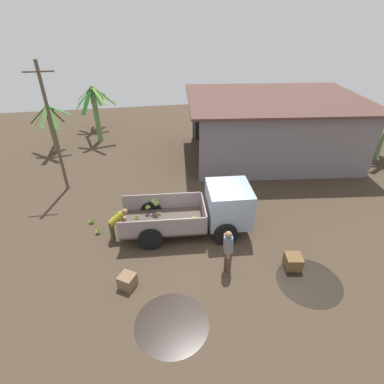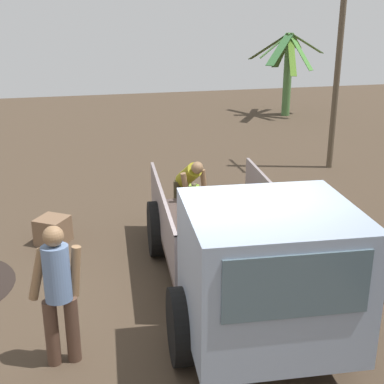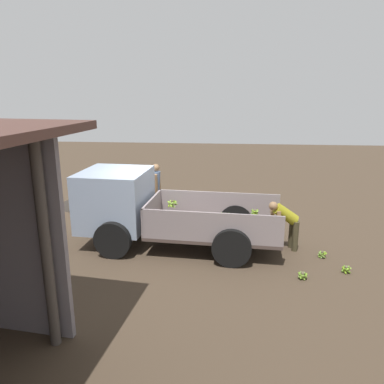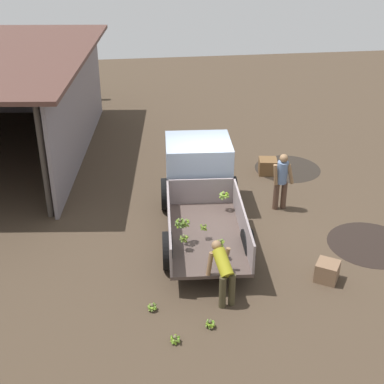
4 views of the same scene
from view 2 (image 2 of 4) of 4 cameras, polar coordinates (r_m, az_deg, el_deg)
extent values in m
plane|color=#423427|center=(7.01, 1.82, -13.29)|extent=(36.00, 36.00, 0.00)
cube|color=#493B35|center=(8.14, 2.84, -4.58)|extent=(3.28, 1.97, 0.08)
cube|color=gray|center=(8.20, 8.70, -1.69)|extent=(3.15, 0.28, 0.69)
cube|color=gray|center=(7.87, -3.18, -2.42)|extent=(3.15, 0.28, 0.69)
cube|color=gray|center=(6.61, 5.70, -6.96)|extent=(0.18, 1.75, 0.69)
cube|color=#8F9FB6|center=(5.68, 8.21, -8.50)|extent=(1.71, 1.82, 1.42)
cube|color=#4C606B|center=(4.88, 11.17, -9.87)|extent=(0.13, 1.37, 0.63)
cylinder|color=black|center=(6.52, 15.08, -12.24)|extent=(0.89, 0.28, 0.87)
cylinder|color=black|center=(6.07, -1.28, -14.13)|extent=(0.89, 0.28, 0.87)
cylinder|color=black|center=(8.79, 7.99, -3.14)|extent=(0.89, 0.28, 0.87)
cylinder|color=black|center=(8.46, -3.87, -3.93)|extent=(0.89, 0.28, 0.87)
sphere|color=brown|center=(6.79, 0.40, -4.96)|extent=(0.07, 0.07, 0.07)
cylinder|color=#5A741D|center=(6.78, -0.13, -5.57)|extent=(0.19, 0.10, 0.15)
cylinder|color=#7EA723|center=(6.76, 0.36, -5.73)|extent=(0.10, 0.18, 0.17)
cylinder|color=#80AE2D|center=(6.78, 0.90, -5.59)|extent=(0.16, 0.16, 0.16)
cylinder|color=#80AA43|center=(6.84, 0.88, -5.45)|extent=(0.17, 0.07, 0.17)
cylinder|color=#87A846|center=(6.87, 0.66, -5.05)|extent=(0.16, 0.19, 0.12)
cylinder|color=#75A233|center=(6.87, 0.07, -5.05)|extent=(0.09, 0.20, 0.12)
cylinder|color=#7DAE26|center=(6.84, -0.15, -5.40)|extent=(0.18, 0.13, 0.16)
sphere|color=#433C2B|center=(8.33, 6.58, 0.54)|extent=(0.07, 0.07, 0.07)
cylinder|color=#507323|center=(8.27, 6.82, 0.06)|extent=(0.07, 0.20, 0.12)
cylinder|color=olive|center=(8.32, 7.06, 0.09)|extent=(0.18, 0.15, 0.14)
cylinder|color=olive|center=(8.37, 6.95, 0.08)|extent=(0.17, 0.04, 0.17)
cylinder|color=olive|center=(8.41, 6.76, 0.26)|extent=(0.16, 0.16, 0.15)
cylinder|color=olive|center=(8.40, 6.38, 0.14)|extent=(0.07, 0.16, 0.18)
cylinder|color=olive|center=(8.37, 6.04, 0.33)|extent=(0.18, 0.16, 0.11)
cylinder|color=olive|center=(8.33, 6.10, 0.10)|extent=(0.19, 0.05, 0.15)
cylinder|color=olive|center=(8.30, 6.36, -0.07)|extent=(0.15, 0.13, 0.18)
sphere|color=brown|center=(8.80, 0.22, 0.74)|extent=(0.07, 0.07, 0.07)
cylinder|color=#7FAD34|center=(8.86, 0.18, 0.47)|extent=(0.05, 0.14, 0.14)
cylinder|color=olive|center=(8.84, 0.01, 0.38)|extent=(0.11, 0.12, 0.15)
cylinder|color=olive|center=(8.81, -0.17, 0.44)|extent=(0.16, 0.06, 0.12)
cylinder|color=#87AB36|center=(8.78, -0.03, 0.33)|extent=(0.15, 0.12, 0.13)
cylinder|color=#59782E|center=(8.75, 0.29, 0.35)|extent=(0.05, 0.16, 0.11)
cylinder|color=olive|center=(8.79, 0.43, 0.28)|extent=(0.10, 0.14, 0.14)
cylinder|color=olive|center=(8.82, 0.49, 0.34)|extent=(0.13, 0.06, 0.15)
cylinder|color=#72A124|center=(8.85, 0.40, 0.43)|extent=(0.13, 0.12, 0.14)
sphere|color=brown|center=(8.13, 3.12, -1.64)|extent=(0.07, 0.07, 0.07)
cylinder|color=#577A18|center=(8.16, 3.49, -1.88)|extent=(0.14, 0.04, 0.10)
cylinder|color=olive|center=(8.19, 3.24, -1.82)|extent=(0.11, 0.13, 0.11)
cylinder|color=olive|center=(8.18, 2.94, -1.96)|extent=(0.08, 0.12, 0.13)
cylinder|color=olive|center=(8.16, 2.84, -2.02)|extent=(0.12, 0.08, 0.13)
cylinder|color=#5A7431|center=(8.13, 2.90, -2.10)|extent=(0.12, 0.08, 0.13)
cylinder|color=#5C7E20|center=(8.10, 3.17, -2.09)|extent=(0.05, 0.14, 0.11)
cylinder|color=#86A443|center=(8.14, 3.34, -2.10)|extent=(0.10, 0.11, 0.14)
sphere|color=#49422F|center=(8.64, 5.62, -0.39)|extent=(0.07, 0.07, 0.07)
cylinder|color=olive|center=(8.68, 5.92, -0.69)|extent=(0.14, 0.05, 0.13)
cylinder|color=#8AA641|center=(8.71, 5.68, -0.61)|extent=(0.11, 0.14, 0.13)
cylinder|color=#5D7A1D|center=(8.69, 5.43, -0.69)|extent=(0.09, 0.14, 0.14)
cylinder|color=#5A7D24|center=(8.66, 5.23, -0.64)|extent=(0.16, 0.09, 0.11)
cylinder|color=#84A435|center=(8.61, 5.36, -0.71)|extent=(0.15, 0.12, 0.09)
cylinder|color=olive|center=(8.60, 5.63, -0.78)|extent=(0.08, 0.16, 0.11)
cylinder|color=#769D41|center=(8.63, 5.89, -0.79)|extent=(0.11, 0.15, 0.12)
sphere|color=brown|center=(8.26, 5.90, 0.08)|extent=(0.07, 0.07, 0.07)
cylinder|color=olive|center=(8.25, 5.56, -0.37)|extent=(0.15, 0.07, 0.14)
cylinder|color=olive|center=(8.21, 5.85, -0.37)|extent=(0.10, 0.17, 0.11)
cylinder|color=#5A7A2C|center=(8.22, 6.16, -0.33)|extent=(0.08, 0.17, 0.11)
cylinder|color=#7CA83B|center=(8.27, 6.26, -0.35)|extent=(0.15, 0.10, 0.14)
cylinder|color=olive|center=(8.31, 6.23, -0.23)|extent=(0.16, 0.07, 0.14)
cylinder|color=olive|center=(8.33, 6.00, -0.21)|extent=(0.12, 0.14, 0.14)
cylinder|color=olive|center=(8.32, 5.67, -0.22)|extent=(0.08, 0.15, 0.14)
cylinder|color=olive|center=(8.28, 5.43, -0.13)|extent=(0.16, 0.12, 0.10)
cylinder|color=brown|center=(13.00, 15.49, 14.87)|extent=(0.14, 0.14, 5.78)
cylinder|color=#49733D|center=(19.34, 10.15, 12.09)|extent=(0.29, 0.29, 2.78)
cube|color=#5A8B29|center=(18.80, 10.60, 14.23)|extent=(0.98, 0.39, 1.34)
cube|color=#488537|center=(19.00, 11.51, 14.46)|extent=(0.92, 0.73, 1.20)
cube|color=#59813D|center=(19.51, 12.08, 15.27)|extent=(0.34, 1.27, 0.71)
cube|color=#406119|center=(19.81, 10.86, 15.57)|extent=(1.10, 0.96, 0.60)
cube|color=#345525|center=(19.80, 9.59, 14.64)|extent=(1.21, 0.27, 1.28)
cube|color=#394E22|center=(19.66, 8.26, 15.12)|extent=(1.45, 1.15, 0.98)
cube|color=#467537|center=(19.14, 8.83, 15.17)|extent=(0.45, 1.04, 0.85)
cube|color=#305F31|center=(18.54, 9.37, 14.82)|extent=(1.27, 1.31, 0.97)
cylinder|color=#50372A|center=(6.23, -14.72, -14.32)|extent=(0.16, 0.16, 0.79)
cylinder|color=#50372A|center=(6.24, -12.62, -14.09)|extent=(0.16, 0.16, 0.79)
cylinder|color=slate|center=(5.90, -14.23, -8.41)|extent=(0.35, 0.31, 0.63)
sphere|color=#8C6746|center=(5.74, -14.59, -4.59)|extent=(0.22, 0.22, 0.22)
cylinder|color=#8C6746|center=(5.99, -16.16, -8.43)|extent=(0.12, 0.25, 0.59)
cylinder|color=#8C6746|center=(5.96, -12.34, -8.26)|extent=(0.11, 0.17, 0.59)
cylinder|color=#3E3723|center=(9.92, -0.46, -0.68)|extent=(0.18, 0.18, 0.74)
cylinder|color=#3E3723|center=(9.83, -1.55, -0.87)|extent=(0.18, 0.18, 0.74)
cylinder|color=#9B941D|center=(9.50, -0.37, 1.81)|extent=(0.68, 0.42, 0.56)
sphere|color=#8C6746|center=(9.16, 0.56, 2.61)|extent=(0.21, 0.21, 0.21)
cylinder|color=#8C6746|center=(9.43, 1.29, 0.82)|extent=(0.13, 0.18, 0.56)
cylinder|color=#8C6746|center=(9.25, -0.66, 0.46)|extent=(0.14, 0.22, 0.56)
sphere|color=brown|center=(11.08, 3.89, 0.18)|extent=(0.07, 0.07, 0.07)
cylinder|color=#5A8022|center=(11.12, 4.15, -0.05)|extent=(0.15, 0.06, 0.13)
cylinder|color=#77AA26|center=(11.14, 3.97, -0.04)|extent=(0.12, 0.13, 0.14)
cylinder|color=olive|center=(11.14, 3.70, 0.01)|extent=(0.09, 0.15, 0.13)
cylinder|color=#6C9F2F|center=(11.08, 3.55, 0.00)|extent=(0.17, 0.06, 0.09)
cylinder|color=#4F741F|center=(11.05, 3.79, -0.16)|extent=(0.12, 0.15, 0.12)
cylinder|color=olive|center=(11.07, 4.07, -0.18)|extent=(0.10, 0.14, 0.14)
sphere|color=brown|center=(10.33, 7.41, -1.44)|extent=(0.07, 0.07, 0.07)
cylinder|color=olive|center=(10.32, 7.11, -1.71)|extent=(0.15, 0.05, 0.11)
cylinder|color=olive|center=(10.29, 7.36, -1.78)|extent=(0.11, 0.15, 0.11)
cylinder|color=#5C8523|center=(10.30, 7.57, -1.79)|extent=(0.07, 0.15, 0.12)
cylinder|color=olive|center=(10.35, 7.65, -1.75)|extent=(0.14, 0.07, 0.14)
cylinder|color=olive|center=(10.39, 7.55, -1.59)|extent=(0.14, 0.13, 0.11)
cylinder|color=olive|center=(10.40, 7.34, -1.49)|extent=(0.07, 0.16, 0.09)
cylinder|color=#83B12E|center=(10.37, 7.13, -1.64)|extent=(0.13, 0.13, 0.12)
sphere|color=#4A4330|center=(10.60, 0.67, -0.69)|extent=(0.07, 0.07, 0.07)
cylinder|color=olive|center=(10.59, 0.82, -1.08)|extent=(0.08, 0.13, 0.14)
cylinder|color=olive|center=(10.61, 0.99, -0.95)|extent=(0.15, 0.09, 0.11)
cylinder|color=olive|center=(10.65, 0.86, -0.95)|extent=(0.13, 0.09, 0.14)
cylinder|color=olive|center=(10.67, 0.72, -0.80)|extent=(0.09, 0.16, 0.10)
cylinder|color=#78AE25|center=(10.66, 0.47, -0.82)|extent=(0.09, 0.15, 0.11)
cylinder|color=#8CB037|center=(10.62, 0.33, -0.88)|extent=(0.16, 0.08, 0.10)
cylinder|color=olive|center=(10.58, 0.41, -0.99)|extent=(0.15, 0.09, 0.11)
cylinder|color=#73AF2C|center=(10.57, 0.61, -1.08)|extent=(0.09, 0.14, 0.13)
cube|color=brown|center=(9.21, -14.62, -3.98)|extent=(0.65, 0.65, 0.44)
camera|label=1|loc=(11.01, -64.19, 29.46)|focal=28.00mm
camera|label=3|loc=(12.95, 43.69, 14.32)|focal=35.00mm
camera|label=4|loc=(18.27, -1.14, 30.20)|focal=50.00mm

